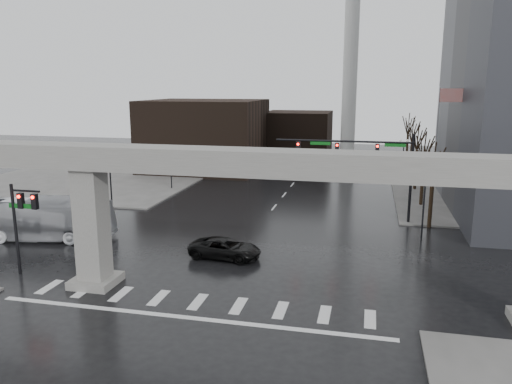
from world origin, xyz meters
TOP-DOWN VIEW (x-y plane):
  - ground at (0.00, 0.00)m, footprint 160.00×160.00m
  - sidewalk_nw at (-26.00, 36.00)m, footprint 28.00×36.00m
  - elevated_guideway at (1.26, 0.00)m, footprint 48.00×2.60m
  - building_far_left at (-14.00, 42.00)m, footprint 16.00×14.00m
  - building_far_mid at (-2.00, 52.00)m, footprint 10.00×10.00m
  - smokestack at (6.00, 46.00)m, footprint 3.60×3.60m
  - signal_mast_arm at (8.99, 18.80)m, footprint 12.12×0.43m
  - signal_left_pole at (-12.25, 0.50)m, footprint 2.30×0.30m
  - flagpole_assembly at (15.29, 22.00)m, footprint 2.06×0.12m
  - lamp_right_0 at (13.50, 14.00)m, footprint 1.22×0.32m
  - lamp_right_1 at (13.50, 28.00)m, footprint 1.22×0.32m
  - lamp_right_2 at (13.50, 42.00)m, footprint 1.22×0.32m
  - lamp_left_0 at (-13.50, 14.00)m, footprint 1.22×0.32m
  - lamp_left_1 at (-13.50, 28.00)m, footprint 1.22×0.32m
  - lamp_left_2 at (-13.50, 42.00)m, footprint 1.22×0.32m
  - tree_right_0 at (14.53, 18.02)m, footprint 1.09×1.58m
  - tree_right_1 at (14.53, 26.02)m, footprint 1.09×1.61m
  - tree_right_2 at (14.53, 34.02)m, footprint 1.10×1.63m
  - tree_right_3 at (14.53, 42.02)m, footprint 1.11×1.66m
  - tree_right_4 at (14.53, 50.02)m, footprint 1.12×1.69m
  - pickup_truck at (-0.55, 6.42)m, footprint 5.32×2.79m
  - city_bus at (-16.44, 7.31)m, footprint 12.46×4.78m

SIDE VIEW (x-z plane):
  - ground at x=0.00m, z-range 0.00..0.00m
  - sidewalk_nw at x=-26.00m, z-range 0.00..0.15m
  - pickup_truck at x=-0.55m, z-range 0.00..1.43m
  - city_bus at x=-16.44m, z-range 0.00..3.39m
  - tree_right_0 at x=14.53m, z-range -0.97..6.54m
  - tree_right_1 at x=14.53m, z-range -0.99..6.69m
  - tree_right_2 at x=14.53m, z-range -1.01..6.84m
  - tree_right_3 at x=14.53m, z-range -1.03..6.99m
  - tree_right_4 at x=14.53m, z-range -1.05..7.14m
  - lamp_right_0 at x=13.50m, z-range 0.92..6.03m
  - lamp_right_1 at x=13.50m, z-range 0.92..6.03m
  - lamp_right_2 at x=13.50m, z-range 0.92..6.03m
  - lamp_left_0 at x=-13.50m, z-range 0.92..6.03m
  - lamp_left_1 at x=-13.50m, z-range 0.92..6.03m
  - lamp_left_2 at x=-13.50m, z-range 0.92..6.03m
  - building_far_mid at x=-2.00m, z-range 0.00..8.00m
  - signal_left_pole at x=-12.25m, z-range 1.07..7.07m
  - building_far_left at x=-14.00m, z-range 0.00..10.00m
  - signal_mast_arm at x=8.99m, z-range 1.83..9.83m
  - elevated_guideway at x=1.26m, z-range 2.53..11.23m
  - flagpole_assembly at x=15.29m, z-range 1.53..13.53m
  - smokestack at x=6.00m, z-range -1.65..28.35m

